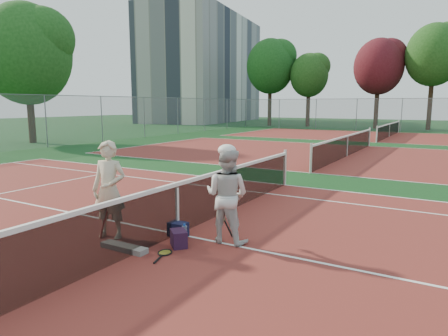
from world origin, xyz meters
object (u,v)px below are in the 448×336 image
object	(u,v)px
player_a	(109,190)
racket_black_held	(222,223)
player_b	(227,195)
water_bottle	(185,234)
racket_spare	(165,253)
sports_bag_purple	(179,239)
racket_red	(106,222)
apartment_block	(204,69)
sports_bag_navy	(178,229)
net_main	(177,209)

from	to	relation	value
player_a	racket_black_held	bearing A→B (deg)	14.93
player_b	water_bottle	bearing A→B (deg)	29.55
player_b	racket_black_held	world-z (taller)	player_b
player_b	water_bottle	distance (m)	1.05
racket_spare	sports_bag_purple	bearing A→B (deg)	-18.00
racket_red	sports_bag_purple	world-z (taller)	racket_red
racket_red	water_bottle	size ratio (longest dim) A/B	1.96
apartment_block	sports_bag_navy	size ratio (longest dim) A/B	62.76
net_main	water_bottle	size ratio (longest dim) A/B	36.60
net_main	racket_spare	distance (m)	1.12
player_a	sports_bag_navy	xyz separation A→B (m)	(1.06, 0.67, -0.77)
apartment_block	player_b	distance (m)	53.01
sports_bag_purple	player_a	bearing A→B (deg)	-170.49
racket_black_held	net_main	bearing A→B (deg)	-4.56
sports_bag_purple	water_bottle	size ratio (longest dim) A/B	1.21
net_main	racket_red	bearing A→B (deg)	-141.75
net_main	player_b	distance (m)	1.08
racket_black_held	sports_bag_purple	distance (m)	0.92
racket_black_held	sports_bag_navy	distance (m)	0.84
player_b	sports_bag_navy	distance (m)	1.20
player_b	sports_bag_navy	bearing A→B (deg)	11.05
player_a	apartment_block	bearing A→B (deg)	105.48
net_main	apartment_block	world-z (taller)	apartment_block
racket_black_held	player_b	bearing A→B (deg)	116.29
racket_black_held	racket_spare	world-z (taller)	racket_black_held
racket_red	racket_black_held	xyz separation A→B (m)	(1.85, 1.12, -0.02)
player_a	racket_spare	world-z (taller)	player_a
racket_black_held	water_bottle	size ratio (longest dim) A/B	1.85
player_a	player_b	size ratio (longest dim) A/B	1.06
net_main	sports_bag_navy	size ratio (longest dim) A/B	31.32
racket_red	racket_spare	world-z (taller)	racket_red
racket_red	sports_bag_navy	distance (m)	1.35
net_main	water_bottle	xyz separation A→B (m)	(0.36, -0.28, -0.36)
apartment_block	sports_bag_navy	world-z (taller)	apartment_block
player_a	player_b	bearing A→B (deg)	8.48
player_a	racket_spare	xyz separation A→B (m)	(1.40, -0.15, -0.90)
sports_bag_purple	racket_spare	bearing A→B (deg)	-90.61
racket_red	sports_bag_purple	size ratio (longest dim) A/B	1.63
sports_bag_purple	apartment_block	bearing A→B (deg)	122.55
player_a	sports_bag_purple	distance (m)	1.61
player_a	racket_black_held	xyz separation A→B (m)	(1.79, 1.06, -0.63)
player_a	sports_bag_navy	world-z (taller)	player_a
racket_black_held	water_bottle	bearing A→B (deg)	27.51
apartment_block	water_bottle	size ratio (longest dim) A/B	73.33
net_main	water_bottle	world-z (taller)	net_main
player_a	sports_bag_navy	size ratio (longest dim) A/B	5.20
sports_bag_purple	water_bottle	world-z (taller)	water_bottle
player_a	racket_spare	size ratio (longest dim) A/B	3.04
racket_red	apartment_block	bearing A→B (deg)	70.81
apartment_block	sports_bag_purple	bearing A→B (deg)	-57.45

